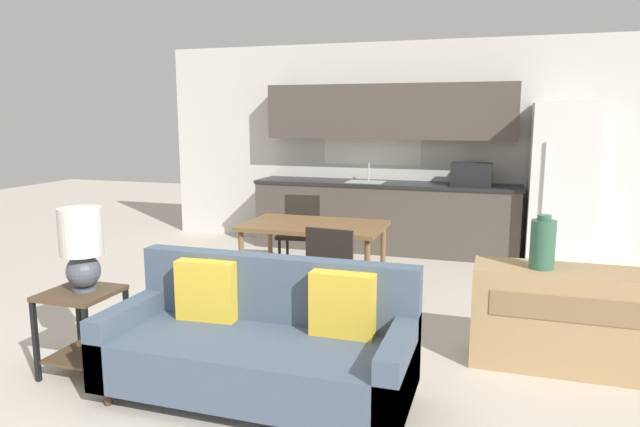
% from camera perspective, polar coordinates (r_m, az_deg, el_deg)
% --- Properties ---
extents(ground_plane, '(20.00, 20.00, 0.00)m').
position_cam_1_polar(ground_plane, '(3.71, -7.76, -18.52)').
color(ground_plane, beige).
extents(wall_back, '(6.40, 0.07, 2.70)m').
position_cam_1_polar(wall_back, '(7.71, 7.02, 6.74)').
color(wall_back, silver).
rests_on(wall_back, ground_plane).
extents(kitchen_counter, '(3.40, 0.65, 2.15)m').
position_cam_1_polar(kitchen_counter, '(7.46, 6.68, 2.71)').
color(kitchen_counter, '#4C443D').
rests_on(kitchen_counter, ground_plane).
extents(refrigerator, '(0.71, 0.78, 1.90)m').
position_cam_1_polar(refrigerator, '(7.22, 22.93, 2.60)').
color(refrigerator, white).
rests_on(refrigerator, ground_plane).
extents(dining_table, '(1.33, 0.82, 0.73)m').
position_cam_1_polar(dining_table, '(5.45, -0.60, -1.75)').
color(dining_table, brown).
rests_on(dining_table, ground_plane).
extents(couch, '(1.90, 0.80, 0.85)m').
position_cam_1_polar(couch, '(3.69, -5.83, -12.91)').
color(couch, '#3D2D1E').
rests_on(couch, ground_plane).
extents(side_table, '(0.45, 0.45, 0.58)m').
position_cam_1_polar(side_table, '(4.26, -22.71, -9.64)').
color(side_table, brown).
rests_on(side_table, ground_plane).
extents(table_lamp, '(0.28, 0.28, 0.57)m').
position_cam_1_polar(table_lamp, '(4.14, -22.74, -2.88)').
color(table_lamp, '#4C515B').
rests_on(table_lamp, side_table).
extents(credenza, '(1.19, 0.46, 0.71)m').
position_cam_1_polar(credenza, '(4.38, 22.91, -9.62)').
color(credenza, tan).
rests_on(credenza, ground_plane).
extents(vase, '(0.17, 0.17, 0.38)m').
position_cam_1_polar(vase, '(4.20, 21.38, -2.82)').
color(vase, '#336047').
rests_on(vase, credenza).
extents(dining_chair_near_right, '(0.46, 0.46, 0.87)m').
position_cam_1_polar(dining_chair_near_right, '(4.70, 1.50, -5.73)').
color(dining_chair_near_right, black).
rests_on(dining_chair_near_right, ground_plane).
extents(dining_chair_far_left, '(0.46, 0.46, 0.87)m').
position_cam_1_polar(dining_chair_far_left, '(6.35, -2.05, -1.63)').
color(dining_chair_far_left, black).
rests_on(dining_chair_far_left, ground_plane).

